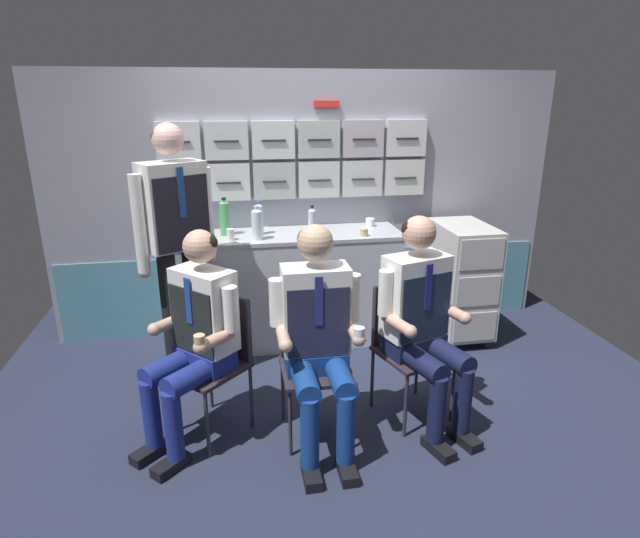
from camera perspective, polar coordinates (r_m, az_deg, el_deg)
The scene contains 18 objects.
ground at distance 3.58m, azimuth 2.35°, elevation -15.18°, with size 4.80×4.80×0.04m, color #22273B.
galley_bulkhead at distance 4.42m, azimuth -1.44°, elevation 6.91°, with size 4.20×0.14×2.15m.
galley_counter at distance 4.29m, azimuth -3.45°, elevation -2.07°, with size 1.81×0.53×0.92m.
service_trolley at distance 4.50m, azimuth 15.03°, elevation -0.98°, with size 0.40×0.65×0.97m.
folding_chair_left at distance 3.24m, azimuth -11.07°, elevation -8.46°, with size 0.57×0.57×0.84m.
crew_member_left at distance 3.07m, azimuth -13.43°, elevation -6.51°, with size 0.66×0.65×1.26m.
folding_chair_right at distance 3.17m, azimuth -0.73°, elevation -8.72°, with size 0.40×0.41×0.84m.
crew_member_right at distance 2.94m, azimuth -0.22°, elevation -6.55°, with size 0.52×0.63×1.30m.
folding_chair_by_counter at distance 3.39m, azimuth 9.21°, elevation -7.07°, with size 0.50×0.50×0.84m.
crew_member_by_counter at distance 3.20m, azimuth 11.07°, elevation -4.80°, with size 0.55×0.70×1.30m.
crew_member_standing at distance 3.61m, azimuth -15.34°, elevation 3.88°, with size 0.49×0.41×1.80m.
water_bottle_blue_cap at distance 3.97m, azimuth -6.86°, elevation 4.89°, with size 0.08×0.08×0.26m.
water_bottle_tall at distance 4.05m, azimuth -0.86°, elevation 5.14°, with size 0.06×0.06×0.24m.
water_bottle_clear at distance 4.12m, azimuth -6.60°, elevation 5.45°, with size 0.06×0.06×0.27m.
sparkling_bottle_green at distance 4.14m, azimuth -10.29°, elevation 5.52°, with size 0.08×0.08×0.29m.
coffee_cup_white at distance 4.39m, azimuth 5.46°, elevation 5.09°, with size 0.07×0.07×0.07m.
paper_cup_tan at distance 4.00m, azimuth -9.68°, elevation 3.74°, with size 0.06×0.06×0.09m.
paper_cup_blue at distance 4.08m, azimuth 4.78°, elevation 4.02°, with size 0.06×0.06×0.06m.
Camera 1 is at (-0.66, -2.91, 1.96)m, focal length 29.51 mm.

